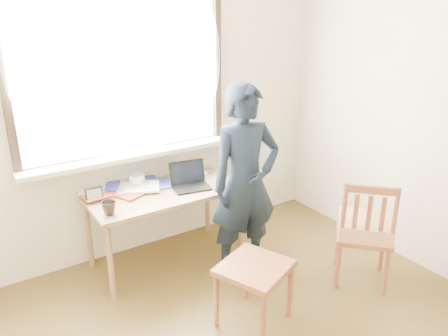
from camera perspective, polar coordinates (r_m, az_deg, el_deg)
room_shell at (r=2.22m, az=8.08°, el=7.87°), size 3.52×4.02×2.61m
desk at (r=3.69m, az=-7.85°, el=-3.95°), size 1.25×0.63×0.67m
laptop at (r=3.70m, az=-4.52°, el=-1.69°), size 0.34×0.30×0.21m
mug_white at (r=3.77m, az=-11.29°, el=-1.61°), size 0.18×0.18×0.10m
mug_dark at (r=3.32m, az=-14.79°, el=-5.08°), size 0.11×0.11×0.10m
mouse at (r=3.79m, az=-0.42°, el=-1.59°), size 0.10×0.07×0.04m
desk_clutter at (r=3.75m, az=-11.71°, el=-2.27°), size 0.84×0.51×0.04m
book_a at (r=3.72m, az=-14.22°, el=-2.78°), size 0.23×0.30×0.03m
book_b at (r=4.00m, az=-5.34°, el=-0.64°), size 0.22×0.28×0.02m
picture_frame at (r=3.56m, az=-16.60°, el=-3.43°), size 0.14×0.02×0.11m
work_chair at (r=3.08m, az=3.99°, el=-13.65°), size 0.58×0.56×0.46m
side_chair at (r=3.63m, az=17.89°, el=-7.54°), size 0.57×0.58×0.90m
person at (r=3.46m, az=2.79°, el=-1.99°), size 0.63×0.46×1.59m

